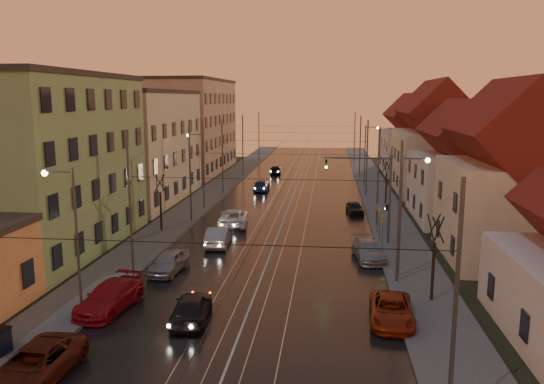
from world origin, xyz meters
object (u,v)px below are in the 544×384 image
(street_lamp_0, at_px, (71,227))
(street_lamp_1, at_px, (406,204))
(parked_left_3, at_px, (169,262))
(driving_car_2, at_px, (233,217))
(parked_right_2, at_px, (355,208))
(traffic_light_mast, at_px, (377,187))
(parked_right_0, at_px, (391,310))
(driving_car_1, at_px, (219,236))
(driving_car_4, at_px, (276,170))
(street_lamp_2, at_px, (200,163))
(parked_left_2, at_px, (110,297))
(street_lamp_3, at_px, (367,150))
(parked_right_1, at_px, (369,250))
(driving_car_3, at_px, (262,185))
(driving_car_0, at_px, (191,307))
(parked_left_1, at_px, (35,365))

(street_lamp_0, distance_m, street_lamp_1, 19.89)
(street_lamp_0, relative_size, parked_left_3, 1.89)
(driving_car_2, distance_m, parked_right_2, 12.83)
(traffic_light_mast, bearing_deg, parked_right_0, -91.50)
(driving_car_1, xyz_separation_m, driving_car_4, (0.41, 40.01, -0.08))
(street_lamp_2, distance_m, parked_right_2, 16.54)
(driving_car_1, xyz_separation_m, parked_right_2, (11.19, 12.97, -0.16))
(street_lamp_1, height_order, parked_right_2, street_lamp_1)
(parked_left_2, relative_size, parked_left_3, 1.22)
(street_lamp_2, height_order, driving_car_4, street_lamp_2)
(street_lamp_3, bearing_deg, parked_left_3, -112.84)
(street_lamp_2, height_order, street_lamp_3, same)
(parked_right_0, distance_m, parked_right_1, 10.82)
(street_lamp_3, bearing_deg, traffic_light_mast, -92.27)
(parked_right_0, xyz_separation_m, parked_right_2, (-0.75, 26.21, -0.05))
(traffic_light_mast, height_order, driving_car_3, traffic_light_mast)
(street_lamp_2, height_order, traffic_light_mast, street_lamp_2)
(street_lamp_1, distance_m, driving_car_2, 19.21)
(driving_car_4, height_order, parked_right_0, driving_car_4)
(parked_right_1, bearing_deg, street_lamp_0, -151.84)
(street_lamp_3, bearing_deg, driving_car_4, 141.88)
(driving_car_0, xyz_separation_m, parked_right_0, (10.36, 1.02, -0.10))
(driving_car_0, distance_m, driving_car_3, 39.56)
(street_lamp_1, height_order, street_lamp_3, same)
(parked_left_3, bearing_deg, parked_right_0, -19.24)
(parked_right_0, bearing_deg, driving_car_2, 124.29)
(parked_right_0, bearing_deg, parked_left_1, -150.19)
(driving_car_2, height_order, parked_left_3, driving_car_2)
(street_lamp_0, xyz_separation_m, street_lamp_2, (0.00, 28.00, 0.00))
(parked_left_3, xyz_separation_m, parked_right_1, (13.46, 4.33, -0.04))
(parked_left_1, relative_size, parked_left_3, 1.23)
(parked_right_0, bearing_deg, street_lamp_3, 91.39)
(street_lamp_1, bearing_deg, traffic_light_mast, 97.91)
(driving_car_0, bearing_deg, street_lamp_3, -110.31)
(street_lamp_3, height_order, parked_left_1, street_lamp_3)
(driving_car_0, bearing_deg, parked_right_2, -114.68)
(street_lamp_3, distance_m, parked_right_0, 43.27)
(driving_car_4, relative_size, parked_right_0, 0.86)
(traffic_light_mast, height_order, parked_right_1, traffic_light_mast)
(parked_left_1, xyz_separation_m, parked_left_2, (0.00, 7.50, 0.03))
(street_lamp_1, relative_size, traffic_light_mast, 1.11)
(driving_car_0, bearing_deg, driving_car_4, -94.00)
(driving_car_0, xyz_separation_m, parked_left_1, (-4.84, -6.53, -0.03))
(street_lamp_1, xyz_separation_m, driving_car_2, (-13.51, 13.02, -4.13))
(parked_left_2, xyz_separation_m, parked_right_2, (14.45, 26.26, -0.14))
(street_lamp_3, bearing_deg, driving_car_1, -114.29)
(parked_right_0, bearing_deg, driving_car_0, -170.99)
(street_lamp_0, height_order, street_lamp_1, same)
(driving_car_0, distance_m, parked_left_3, 8.29)
(driving_car_2, bearing_deg, parked_right_1, 134.05)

